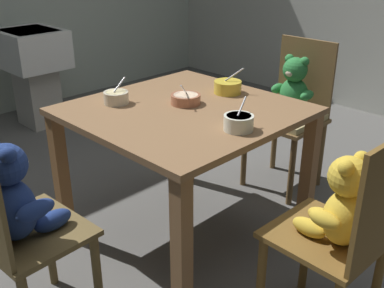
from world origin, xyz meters
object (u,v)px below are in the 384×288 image
(teddy_chair_near_right, at_px, (342,219))
(porridge_bowl_cream_near_left, at_px, (116,97))
(porridge_bowl_terracotta_center, at_px, (186,99))
(porridge_bowl_yellow_far_center, at_px, (228,87))
(sink_basin, at_px, (33,64))
(porridge_bowl_white_near_right, at_px, (239,122))
(dining_table, at_px, (185,131))
(teddy_chair_far_center, at_px, (291,103))
(teddy_chair_near_front, at_px, (15,210))

(teddy_chair_near_right, relative_size, porridge_bowl_cream_near_left, 6.94)
(porridge_bowl_cream_near_left, distance_m, porridge_bowl_terracotta_center, 0.33)
(teddy_chair_near_right, bearing_deg, porridge_bowl_yellow_far_center, -21.94)
(sink_basin, bearing_deg, porridge_bowl_terracotta_center, -6.49)
(porridge_bowl_white_near_right, relative_size, sink_basin, 0.17)
(porridge_bowl_white_near_right, height_order, sink_basin, porridge_bowl_white_near_right)
(porridge_bowl_terracotta_center, xyz_separation_m, sink_basin, (-2.01, 0.23, -0.23))
(porridge_bowl_white_near_right, bearing_deg, dining_table, 174.83)
(teddy_chair_near_right, height_order, teddy_chair_far_center, teddy_chair_far_center)
(porridge_bowl_white_near_right, distance_m, porridge_bowl_terracotta_center, 0.40)
(teddy_chair_near_front, height_order, porridge_bowl_yellow_far_center, teddy_chair_near_front)
(teddy_chair_far_center, bearing_deg, teddy_chair_near_right, 40.81)
(porridge_bowl_terracotta_center, bearing_deg, porridge_bowl_cream_near_left, -135.79)
(porridge_bowl_cream_near_left, relative_size, porridge_bowl_yellow_far_center, 0.91)
(sink_basin, bearing_deg, dining_table, -7.64)
(teddy_chair_near_right, distance_m, porridge_bowl_cream_near_left, 1.18)
(porridge_bowl_white_near_right, distance_m, porridge_bowl_yellow_far_center, 0.50)
(teddy_chair_near_right, bearing_deg, teddy_chair_far_center, -46.25)
(porridge_bowl_cream_near_left, xyz_separation_m, porridge_bowl_terracotta_center, (0.24, 0.23, -0.01))
(porridge_bowl_cream_near_left, xyz_separation_m, sink_basin, (-1.77, 0.46, -0.23))
(dining_table, height_order, sink_basin, sink_basin)
(porridge_bowl_yellow_far_center, bearing_deg, teddy_chair_near_front, -88.65)
(teddy_chair_near_front, bearing_deg, teddy_chair_near_right, -49.64)
(dining_table, distance_m, teddy_chair_near_front, 0.88)
(teddy_chair_near_right, distance_m, porridge_bowl_yellow_far_center, 0.99)
(teddy_chair_near_front, bearing_deg, porridge_bowl_white_near_right, -24.64)
(teddy_chair_near_front, height_order, porridge_bowl_cream_near_left, teddy_chair_near_front)
(porridge_bowl_terracotta_center, bearing_deg, porridge_bowl_yellow_far_center, 83.43)
(teddy_chair_near_right, xyz_separation_m, porridge_bowl_cream_near_left, (-1.15, -0.12, 0.21))
(porridge_bowl_yellow_far_center, bearing_deg, porridge_bowl_cream_near_left, -118.21)
(porridge_bowl_cream_near_left, bearing_deg, dining_table, 33.82)
(teddy_chair_far_center, relative_size, sink_basin, 1.15)
(teddy_chair_far_center, distance_m, porridge_bowl_yellow_far_center, 0.59)
(teddy_chair_near_front, distance_m, teddy_chair_near_right, 1.17)
(teddy_chair_near_right, relative_size, porridge_bowl_terracotta_center, 6.14)
(dining_table, height_order, porridge_bowl_yellow_far_center, porridge_bowl_yellow_far_center)
(teddy_chair_near_front, bearing_deg, teddy_chair_far_center, -3.25)
(porridge_bowl_terracotta_center, bearing_deg, dining_table, -49.41)
(porridge_bowl_cream_near_left, xyz_separation_m, porridge_bowl_yellow_far_center, (0.27, 0.51, 0.00))
(porridge_bowl_white_near_right, distance_m, sink_basin, 2.44)
(teddy_chair_near_front, bearing_deg, porridge_bowl_yellow_far_center, -1.63)
(porridge_bowl_terracotta_center, bearing_deg, sink_basin, 173.51)
(porridge_bowl_terracotta_center, bearing_deg, teddy_chair_near_front, -86.30)
(teddy_chair_near_front, bearing_deg, sink_basin, 57.95)
(porridge_bowl_cream_near_left, height_order, porridge_bowl_terracotta_center, same)
(teddy_chair_far_center, height_order, porridge_bowl_cream_near_left, teddy_chair_far_center)
(teddy_chair_near_front, height_order, teddy_chair_near_right, teddy_chair_near_front)
(teddy_chair_near_right, bearing_deg, porridge_bowl_terracotta_center, -5.40)
(teddy_chair_far_center, relative_size, porridge_bowl_white_near_right, 6.84)
(sink_basin, bearing_deg, teddy_chair_far_center, 16.04)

